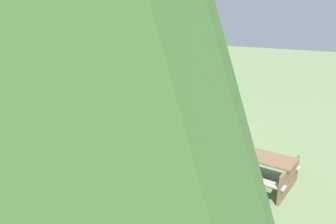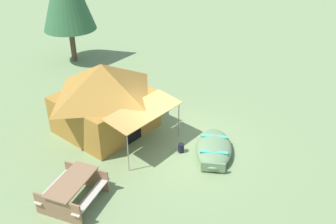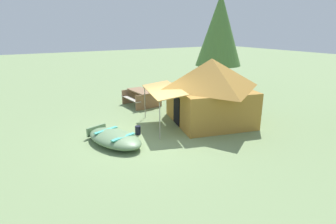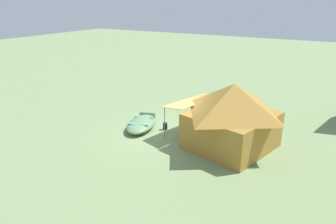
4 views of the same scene
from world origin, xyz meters
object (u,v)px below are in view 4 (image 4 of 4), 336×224
object	(u,v)px
cooler_box	(200,145)
fuel_can	(165,126)
canvas_cabin_tent	(232,115)
beached_rowboat	(141,124)
picnic_table	(230,105)

from	to	relation	value
cooler_box	fuel_can	world-z (taller)	fuel_can
canvas_cabin_tent	beached_rowboat	bearing A→B (deg)	-86.98
beached_rowboat	canvas_cabin_tent	size ratio (longest dim) A/B	0.55
picnic_table	cooler_box	distance (m)	4.71
cooler_box	fuel_can	distance (m)	2.50
picnic_table	fuel_can	distance (m)	4.14
picnic_table	fuel_can	size ratio (longest dim) A/B	5.45
canvas_cabin_tent	picnic_table	world-z (taller)	canvas_cabin_tent
beached_rowboat	fuel_can	world-z (taller)	beached_rowboat
picnic_table	cooler_box	world-z (taller)	picnic_table
canvas_cabin_tent	picnic_table	distance (m)	4.23
canvas_cabin_tent	fuel_can	xyz separation A→B (m)	(-0.19, -3.30, -1.25)
beached_rowboat	fuel_can	xyz separation A→B (m)	(-0.42, 1.08, -0.06)
beached_rowboat	cooler_box	bearing A→B (deg)	80.23
picnic_table	cooler_box	size ratio (longest dim) A/B	3.16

